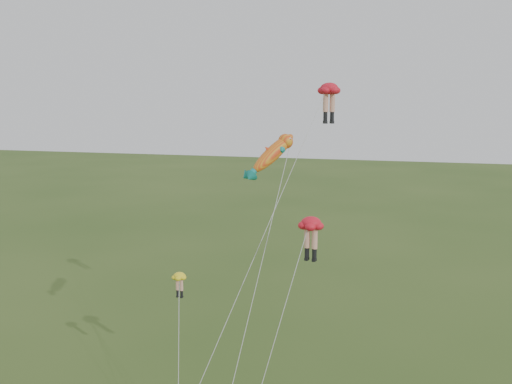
# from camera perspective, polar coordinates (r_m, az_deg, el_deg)

# --- Properties ---
(legs_kite_red_high) EXTENTS (7.18, 13.13, 19.29)m
(legs_kite_red_high) POSITION_cam_1_polar(r_m,az_deg,el_deg) (34.65, 7.09, 9.39)
(legs_kite_red_high) COLOR red
(legs_kite_red_high) RESTS_ON ground
(legs_kite_red_mid) EXTENTS (3.70, 5.82, 12.71)m
(legs_kite_red_mid) POSITION_cam_1_polar(r_m,az_deg,el_deg) (27.69, 5.36, -3.98)
(legs_kite_red_mid) COLOR red
(legs_kite_red_mid) RESTS_ON ground
(legs_kite_yellow) EXTENTS (3.29, 7.47, 8.19)m
(legs_kite_yellow) POSITION_cam_1_polar(r_m,az_deg,el_deg) (34.17, -7.68, -9.36)
(legs_kite_yellow) COLOR yellow
(legs_kite_yellow) RESTS_ON ground
(fish_kite) EXTENTS (2.76, 10.28, 16.69)m
(fish_kite) POSITION_cam_1_polar(r_m,az_deg,el_deg) (31.40, 1.71, 3.75)
(fish_kite) COLOR orange
(fish_kite) RESTS_ON ground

